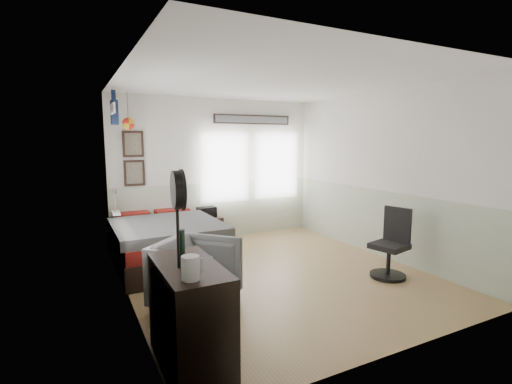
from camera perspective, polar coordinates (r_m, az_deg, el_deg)
ground_plane at (r=5.49m, az=2.89°, el=-12.48°), size 4.00×4.50×0.01m
room_shell at (r=5.28m, az=1.26°, el=4.70°), size 4.02×4.52×2.71m
wall_decor at (r=6.59m, az=-14.26°, el=9.34°), size 3.55×1.32×1.44m
bed at (r=6.05m, az=-13.91°, el=-7.42°), size 1.55×2.13×0.68m
dresser at (r=3.32m, az=-10.18°, el=-18.31°), size 0.48×1.00×0.90m
armchair at (r=4.42m, az=-9.14°, el=-12.26°), size 1.19×1.20×0.78m
nightstand at (r=6.96m, az=-7.56°, el=-5.91°), size 0.54×0.44×0.50m
task_chair at (r=5.59m, az=20.07°, el=-8.25°), size 0.52×0.52×0.98m
kettle at (r=2.79m, az=-10.02°, el=-11.42°), size 0.16×0.13×0.18m
bottle at (r=3.31m, az=-11.39°, el=-7.78°), size 0.06×0.06×0.25m
stand_fan at (r=2.94m, az=-11.91°, el=0.04°), size 0.11×0.32×0.79m
black_bag at (r=6.89m, az=-7.61°, el=-3.10°), size 0.34×0.23×0.19m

